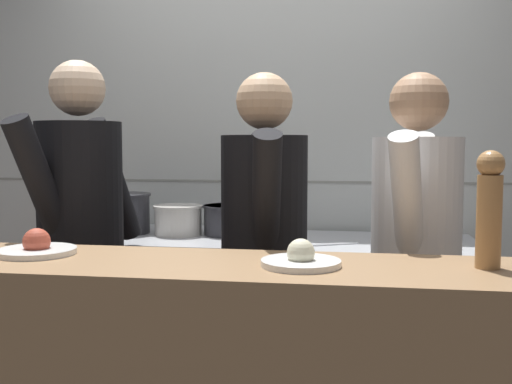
# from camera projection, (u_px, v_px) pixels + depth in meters

# --- Properties ---
(wall_back_tiled) EXTENTS (8.00, 0.06, 2.60)m
(wall_back_tiled) POSITION_uv_depth(u_px,v_px,m) (273.00, 155.00, 3.39)
(wall_back_tiled) COLOR silver
(wall_back_tiled) RESTS_ON ground_plane
(oven_range) EXTENTS (0.92, 0.71, 0.89)m
(oven_range) POSITION_uv_depth(u_px,v_px,m) (176.00, 319.00, 3.14)
(oven_range) COLOR maroon
(oven_range) RESTS_ON ground_plane
(prep_counter) EXTENTS (1.05, 0.65, 0.88)m
(prep_counter) POSITION_uv_depth(u_px,v_px,m) (369.00, 329.00, 2.98)
(prep_counter) COLOR #B7BABF
(prep_counter) RESTS_ON ground_plane
(stock_pot) EXTENTS (0.28, 0.28, 0.21)m
(stock_pot) POSITION_uv_depth(u_px,v_px,m) (124.00, 212.00, 3.14)
(stock_pot) COLOR #2D2D33
(stock_pot) RESTS_ON oven_range
(sauce_pot) EXTENTS (0.26, 0.26, 0.15)m
(sauce_pot) POSITION_uv_depth(u_px,v_px,m) (178.00, 219.00, 3.09)
(sauce_pot) COLOR beige
(sauce_pot) RESTS_ON oven_range
(braising_pot) EXTENTS (0.27, 0.27, 0.15)m
(braising_pot) POSITION_uv_depth(u_px,v_px,m) (229.00, 219.00, 3.09)
(braising_pot) COLOR #2D2D33
(braising_pot) RESTS_ON oven_range
(mixing_bowl_steel) EXTENTS (0.22, 0.22, 0.10)m
(mixing_bowl_steel) POSITION_uv_depth(u_px,v_px,m) (398.00, 230.00, 2.99)
(mixing_bowl_steel) COLOR #B7BABF
(mixing_bowl_steel) RESTS_ON prep_counter
(chefs_knife) EXTENTS (0.34, 0.18, 0.02)m
(chefs_knife) POSITION_uv_depth(u_px,v_px,m) (316.00, 244.00, 2.82)
(chefs_knife) COLOR #B7BABF
(chefs_knife) RESTS_ON prep_counter
(plated_dish_main) EXTENTS (0.24, 0.24, 0.08)m
(plated_dish_main) POSITION_uv_depth(u_px,v_px,m) (37.00, 248.00, 1.87)
(plated_dish_main) COLOR white
(plated_dish_main) RESTS_ON pass_counter
(plated_dish_appetiser) EXTENTS (0.23, 0.23, 0.08)m
(plated_dish_appetiser) POSITION_uv_depth(u_px,v_px,m) (301.00, 259.00, 1.69)
(plated_dish_appetiser) COLOR white
(plated_dish_appetiser) RESTS_ON pass_counter
(pepper_mill) EXTENTS (0.08, 0.08, 0.33)m
(pepper_mill) POSITION_uv_depth(u_px,v_px,m) (489.00, 207.00, 1.65)
(pepper_mill) COLOR #AD7A47
(pepper_mill) RESTS_ON pass_counter
(chef_head_cook) EXTENTS (0.44, 0.74, 1.70)m
(chef_head_cook) POSITION_uv_depth(u_px,v_px,m) (81.00, 245.00, 2.47)
(chef_head_cook) COLOR black
(chef_head_cook) RESTS_ON ground_plane
(chef_sous) EXTENTS (0.39, 0.72, 1.64)m
(chef_sous) POSITION_uv_depth(u_px,v_px,m) (264.00, 261.00, 2.32)
(chef_sous) COLOR black
(chef_sous) RESTS_ON ground_plane
(chef_line) EXTENTS (0.40, 0.71, 1.63)m
(chef_line) POSITION_uv_depth(u_px,v_px,m) (415.00, 267.00, 2.24)
(chef_line) COLOR black
(chef_line) RESTS_ON ground_plane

